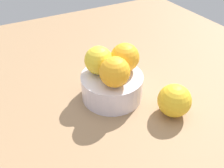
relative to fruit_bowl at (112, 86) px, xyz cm
name	(u,v)px	position (x,y,z in cm)	size (l,w,h in cm)	color
ground_plane	(112,99)	(0.00, 0.00, -3.77)	(110.00, 110.00, 2.00)	#997551
fruit_bowl	(112,86)	(0.00, 0.00, 0.00)	(14.09, 14.09, 5.79)	silver
orange_in_bowl_0	(115,72)	(-1.01, -3.04, 6.24)	(6.44, 6.44, 6.44)	#F9A823
orange_in_bowl_1	(99,60)	(-1.90, 2.66, 6.17)	(6.30, 6.30, 6.30)	yellow
orange_in_bowl_2	(125,57)	(3.69, 0.80, 6.27)	(6.50, 6.50, 6.50)	#F9A823
orange_loose_0	(174,100)	(8.76, -11.25, 0.78)	(7.09, 7.09, 7.09)	yellow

